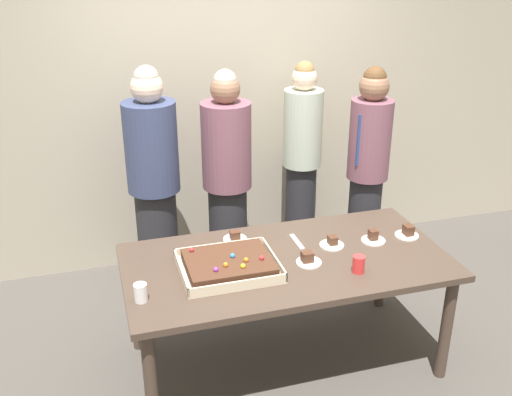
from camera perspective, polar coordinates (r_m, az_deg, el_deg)
name	(u,v)px	position (r m, az deg, el deg)	size (l,w,h in m)	color
ground_plane	(284,360)	(3.91, 2.75, -15.42)	(12.00, 12.00, 0.00)	#4C4742
interior_back_panel	(221,76)	(4.68, -3.42, 11.68)	(8.00, 0.12, 3.00)	#B2A893
party_table	(286,271)	(3.53, 2.96, -7.04)	(1.91, 0.97, 0.74)	#47382D
sheet_cake	(228,265)	(3.36, -2.69, -6.49)	(0.55, 0.46, 0.10)	beige
plated_slice_near_left	(235,237)	(3.70, -2.05, -3.84)	(0.15, 0.15, 0.06)	white
plated_slice_near_right	(373,238)	(3.76, 11.29, -3.83)	(0.15, 0.15, 0.07)	white
plated_slice_far_left	(332,243)	(3.66, 7.39, -4.37)	(0.15, 0.15, 0.06)	white
plated_slice_far_right	(308,260)	(3.45, 5.07, -5.97)	(0.15, 0.15, 0.07)	white
plated_slice_center_front	(407,233)	(3.86, 14.48, -3.28)	(0.15, 0.15, 0.07)	white
drink_cup_nearest	(141,293)	(3.14, -11.12, -8.99)	(0.07, 0.07, 0.10)	white
drink_cup_middle	(359,264)	(3.39, 9.92, -6.34)	(0.07, 0.07, 0.10)	red
cake_server_utensil	(297,242)	(3.69, 3.98, -4.24)	(0.03, 0.20, 0.01)	silver
person_serving_front	(367,172)	(4.45, 10.74, 2.45)	(0.31, 0.31, 1.68)	#28282D
person_green_shirt_behind	(302,161)	(4.67, 4.46, 3.57)	(0.30, 0.30, 1.66)	#28282D
person_striped_tie_right	(227,180)	(4.30, -2.82, 1.74)	(0.36, 0.36, 1.67)	#28282D
person_far_right_suit	(154,184)	(4.21, -9.86, 1.36)	(0.37, 0.37, 1.73)	#28282D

